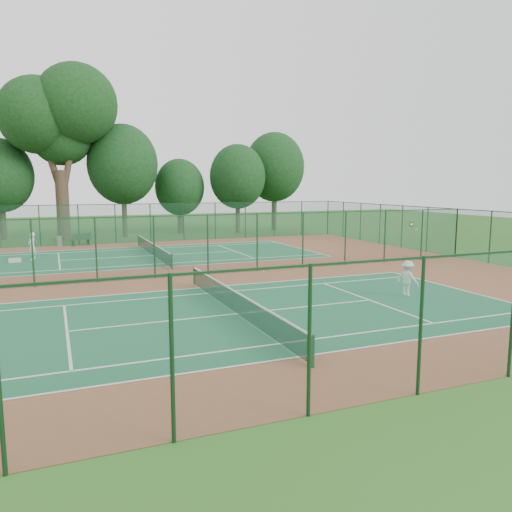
# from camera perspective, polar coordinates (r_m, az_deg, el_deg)

# --- Properties ---
(ground) EXTENTS (120.00, 120.00, 0.00)m
(ground) POSITION_cam_1_polar(r_m,az_deg,el_deg) (28.68, -8.43, -2.33)
(ground) COLOR #28581B
(ground) RESTS_ON ground
(red_pad) EXTENTS (40.00, 36.00, 0.01)m
(red_pad) POSITION_cam_1_polar(r_m,az_deg,el_deg) (28.68, -8.43, -2.32)
(red_pad) COLOR brown
(red_pad) RESTS_ON ground
(court_near) EXTENTS (23.77, 10.97, 0.01)m
(court_near) POSITION_cam_1_polar(r_m,az_deg,el_deg) (20.25, -2.27, -6.64)
(court_near) COLOR #1A5538
(court_near) RESTS_ON red_pad
(court_far) EXTENTS (23.77, 10.97, 0.01)m
(court_far) POSITION_cam_1_polar(r_m,az_deg,el_deg) (37.38, -11.74, 0.05)
(court_far) COLOR #1B5837
(court_far) RESTS_ON red_pad
(fence_north) EXTENTS (40.00, 0.09, 3.50)m
(fence_north) POSITION_cam_1_polar(r_m,az_deg,el_deg) (46.03, -13.86, 3.67)
(fence_north) COLOR #174629
(fence_north) RESTS_ON ground
(fence_south) EXTENTS (40.00, 0.09, 3.50)m
(fence_south) POSITION_cam_1_polar(r_m,az_deg,el_deg) (12.03, 12.65, -8.60)
(fence_south) COLOR #1C5536
(fence_south) RESTS_ON ground
(fence_east) EXTENTS (0.09, 36.00, 3.50)m
(fence_east) POSITION_cam_1_polar(r_m,az_deg,el_deg) (38.39, 21.91, 2.47)
(fence_east) COLOR #1A502B
(fence_east) RESTS_ON ground
(fence_divider) EXTENTS (40.00, 0.09, 3.50)m
(fence_divider) POSITION_cam_1_polar(r_m,az_deg,el_deg) (28.42, -8.50, 1.16)
(fence_divider) COLOR #1C5436
(fence_divider) RESTS_ON ground
(tennis_net_near) EXTENTS (0.10, 12.90, 0.97)m
(tennis_net_near) POSITION_cam_1_polar(r_m,az_deg,el_deg) (20.12, -2.28, -5.18)
(tennis_net_near) COLOR #163D1D
(tennis_net_near) RESTS_ON ground
(tennis_net_far) EXTENTS (0.10, 12.90, 0.97)m
(tennis_net_far) POSITION_cam_1_polar(r_m,az_deg,el_deg) (37.31, -11.76, 0.86)
(tennis_net_far) COLOR #14391F
(tennis_net_far) RESTS_ON ground
(player_near) EXTENTS (1.00, 1.23, 1.66)m
(player_near) POSITION_cam_1_polar(r_m,az_deg,el_deg) (24.34, 16.93, -2.45)
(player_near) COLOR silver
(player_near) RESTS_ON court_near
(player_far) EXTENTS (0.68, 0.81, 1.90)m
(player_far) POSITION_cam_1_polar(r_m,az_deg,el_deg) (37.80, -24.22, 1.05)
(player_far) COLOR white
(player_far) RESTS_ON court_far
(trash_bin) EXTENTS (0.57, 0.57, 0.86)m
(trash_bin) POSITION_cam_1_polar(r_m,az_deg,el_deg) (45.26, -21.55, 1.58)
(trash_bin) COLOR gray
(trash_bin) RESTS_ON red_pad
(bench) EXTENTS (1.76, 1.09, 1.05)m
(bench) POSITION_cam_1_polar(r_m,az_deg,el_deg) (45.04, -19.34, 1.81)
(bench) COLOR black
(bench) RESTS_ON red_pad
(kit_bag) EXTENTS (0.77, 0.30, 0.29)m
(kit_bag) POSITION_cam_1_polar(r_m,az_deg,el_deg) (37.08, -25.84, -0.45)
(kit_bag) COLOR silver
(kit_bag) RESTS_ON red_pad
(stray_ball_a) EXTENTS (0.07, 0.07, 0.07)m
(stray_ball_a) POSITION_cam_1_polar(r_m,az_deg,el_deg) (29.83, 0.86, -1.75)
(stray_ball_a) COLOR #CDF539
(stray_ball_a) RESTS_ON red_pad
(stray_ball_b) EXTENTS (0.08, 0.08, 0.08)m
(stray_ball_b) POSITION_cam_1_polar(r_m,az_deg,el_deg) (30.17, 4.68, -1.66)
(stray_ball_b) COLOR #BEE034
(stray_ball_b) RESTS_ON red_pad
(stray_ball_c) EXTENTS (0.07, 0.07, 0.07)m
(stray_ball_c) POSITION_cam_1_polar(r_m,az_deg,el_deg) (28.44, -3.67, -2.26)
(stray_ball_c) COLOR gold
(stray_ball_c) RESTS_ON red_pad
(big_tree) EXTENTS (10.51, 7.69, 16.14)m
(big_tree) POSITION_cam_1_polar(r_m,az_deg,el_deg) (50.45, -21.58, 14.73)
(big_tree) COLOR #382A1E
(big_tree) RESTS_ON ground
(evergreen_row) EXTENTS (39.00, 5.00, 12.00)m
(evergreen_row) POSITION_cam_1_polar(r_m,az_deg,el_deg) (52.41, -14.27, 2.25)
(evergreen_row) COLOR black
(evergreen_row) RESTS_ON ground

